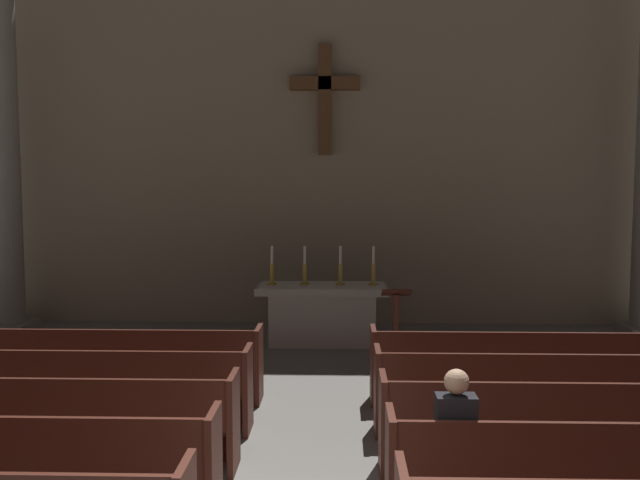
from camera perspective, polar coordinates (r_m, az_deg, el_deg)
The scene contains 16 objects.
pew_left_row_3 at distance 7.67m, azimuth -21.78°, elevation -13.15°, with size 3.94×0.50×0.95m.
pew_left_row_4 at distance 8.61m, azimuth -18.92°, elevation -11.05°, with size 3.94×0.50×0.95m.
pew_left_row_5 at distance 9.58m, azimuth -16.66°, elevation -9.34°, with size 3.94×0.50×0.95m.
pew_right_row_2 at distance 6.52m, azimuth 23.67°, elevation -16.55°, with size 3.94×0.50×0.95m.
pew_right_row_3 at distance 7.45m, azimuth 20.54°, elevation -13.67°, with size 3.94×0.50×0.95m.
pew_right_row_4 at distance 8.42m, azimuth 18.17°, elevation -11.41°, with size 3.94×0.50×0.95m.
pew_right_row_5 at distance 9.40m, azimuth 16.32°, elevation -9.61°, with size 3.94×0.50×0.95m.
column_left_fourth at distance 14.01m, azimuth -23.91°, elevation 6.68°, with size 0.90×0.90×6.81m.
altar at distance 12.15m, azimuth 0.20°, elevation -5.79°, with size 2.20×0.90×1.01m.
candlestick_outer_left at distance 12.09m, azimuth -3.83°, elevation -2.57°, with size 0.16×0.16×0.65m.
candlestick_inner_left at distance 12.05m, azimuth -1.23°, elevation -2.59°, with size 0.16×0.16×0.65m.
candlestick_inner_right at distance 12.03m, azimuth 1.63°, elevation -2.60°, with size 0.16×0.16×0.65m.
candlestick_outer_right at distance 12.05m, azimuth 4.25°, elevation -2.60°, with size 0.16×0.16×0.65m.
apse_with_cross at distance 13.83m, azimuth 0.41°, elevation 9.36°, with size 12.38×0.49×7.70m.
lectern at distance 11.00m, azimuth 6.06°, elevation -6.90°, with size 0.44×0.36×1.15m.
lone_worshipper at distance 6.11m, azimuth 10.57°, elevation -15.52°, with size 0.32×0.43×1.32m.
Camera 1 is at (0.32, -4.58, 2.84)m, focal length 40.36 mm.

